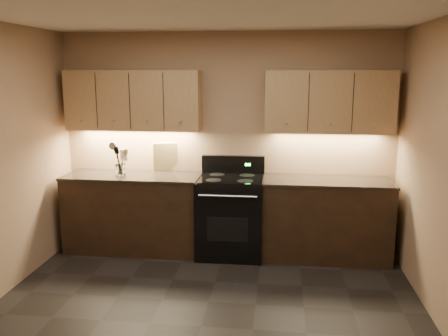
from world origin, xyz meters
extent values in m
plane|color=black|center=(0.00, 0.00, 0.00)|extent=(4.00, 4.00, 0.00)
plane|color=silver|center=(0.00, 0.00, 2.60)|extent=(4.00, 4.00, 0.00)
cube|color=#A2825F|center=(0.00, 2.00, 1.30)|extent=(4.00, 0.04, 2.60)
cube|color=black|center=(-1.10, 1.70, 0.45)|extent=(1.60, 0.60, 0.90)
cube|color=#31281F|center=(-1.10, 1.70, 0.92)|extent=(1.62, 0.62, 0.03)
cube|color=black|center=(1.18, 1.70, 0.45)|extent=(1.44, 0.60, 0.90)
cube|color=#31281F|center=(1.18, 1.70, 0.92)|extent=(1.46, 0.62, 0.03)
cube|color=black|center=(0.08, 1.68, 0.46)|extent=(0.76, 0.65, 0.92)
cube|color=black|center=(0.08, 1.68, 0.93)|extent=(0.70, 0.60, 0.01)
cube|color=black|center=(0.08, 1.96, 1.03)|extent=(0.76, 0.07, 0.22)
cube|color=#19FF33|center=(0.26, 1.92, 1.04)|extent=(0.06, 0.00, 0.03)
cylinder|color=silver|center=(0.08, 1.34, 0.80)|extent=(0.65, 0.02, 0.02)
cube|color=black|center=(0.08, 1.35, 0.41)|extent=(0.46, 0.00, 0.28)
cylinder|color=black|center=(-0.10, 1.53, 0.93)|extent=(0.18, 0.18, 0.00)
cylinder|color=black|center=(0.26, 1.53, 0.93)|extent=(0.18, 0.18, 0.00)
cylinder|color=black|center=(-0.10, 1.82, 0.93)|extent=(0.18, 0.18, 0.00)
cylinder|color=black|center=(0.26, 1.82, 0.93)|extent=(0.18, 0.18, 0.00)
cube|color=tan|center=(-1.10, 1.85, 1.80)|extent=(1.60, 0.30, 0.70)
cube|color=tan|center=(1.18, 1.85, 1.80)|extent=(1.44, 0.30, 0.70)
cube|color=#B2B5BA|center=(-1.30, 1.99, 1.12)|extent=(0.08, 0.01, 0.12)
cylinder|color=white|center=(-1.22, 1.63, 1.00)|extent=(0.15, 0.15, 0.14)
cylinder|color=white|center=(-1.22, 1.63, 0.94)|extent=(0.11, 0.11, 0.02)
cube|color=tan|center=(-0.75, 1.94, 1.11)|extent=(0.31, 0.19, 0.37)
camera|label=1|loc=(0.63, -3.64, 2.14)|focal=38.00mm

